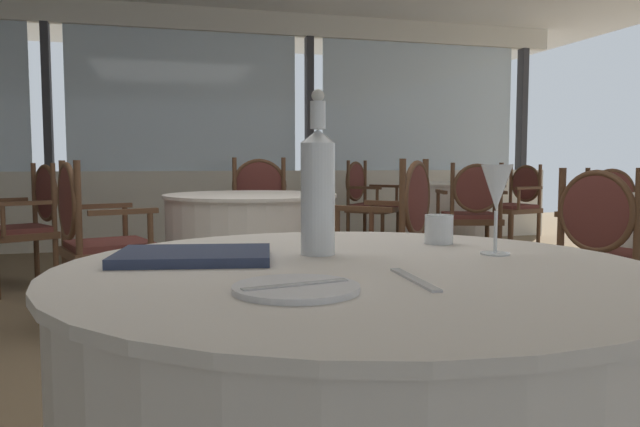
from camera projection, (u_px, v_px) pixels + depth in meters
ground_plane at (239, 364)px, 2.89m from camera, size 14.43×14.43×0.00m
window_wall_far at (186, 152)px, 6.81m from camera, size 9.05×0.14×2.63m
side_plate at (296, 288)px, 0.97m from camera, size 0.20×0.20×0.01m
butter_knife at (296, 285)px, 0.97m from camera, size 0.18×0.05×0.00m
dinner_fork at (414, 279)px, 1.06m from camera, size 0.03×0.20×0.00m
water_bottle at (318, 188)px, 1.34m from camera, size 0.08×0.08×0.36m
wine_glass at (497, 190)px, 1.34m from camera, size 0.07×0.07×0.20m
water_tumbler at (439, 229)px, 1.53m from camera, size 0.07×0.07×0.07m
menu_book at (194, 256)px, 1.27m from camera, size 0.35×0.27×0.02m
background_table_0 at (251, 251)px, 3.98m from camera, size 1.11×1.11×0.74m
dining_chair_0_0 at (259, 209)px, 4.94m from camera, size 0.60×0.55×0.99m
dining_chair_0_1 at (93, 232)px, 3.43m from camera, size 0.58×0.62×0.96m
dining_chair_0_2 at (395, 228)px, 3.51m from camera, size 0.66×0.66×0.96m
dining_chair_1_0 at (29, 217)px, 4.53m from camera, size 0.62×0.65×0.94m
background_table_2 at (450, 220)px, 6.15m from camera, size 1.02×1.02×0.74m
dining_chair_2_0 at (517, 200)px, 6.59m from camera, size 0.56×0.61×0.92m
dining_chair_2_1 at (366, 198)px, 6.61m from camera, size 0.66×0.66×0.97m
dining_chair_2_2 at (473, 208)px, 5.20m from camera, size 0.62×0.57×0.94m
dining_chair_3_1 at (620, 216)px, 4.65m from camera, size 0.60×0.55×0.90m
dining_chair_3_2 at (611, 245)px, 3.02m from camera, size 0.58×0.62×0.92m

